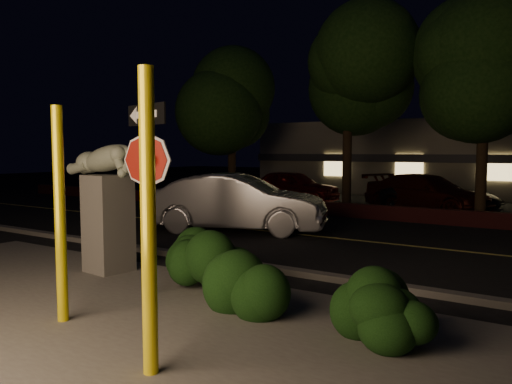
# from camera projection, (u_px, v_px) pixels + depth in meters

# --- Properties ---
(ground) EXTENTS (90.00, 90.00, 0.00)m
(ground) POSITION_uv_depth(u_px,v_px,m) (380.00, 225.00, 15.90)
(ground) COLOR black
(ground) RESTS_ON ground
(patio) EXTENTS (14.00, 6.00, 0.02)m
(patio) POSITION_uv_depth(u_px,v_px,m) (102.00, 326.00, 6.73)
(patio) COLOR #4C4944
(patio) RESTS_ON ground
(road) EXTENTS (80.00, 8.00, 0.01)m
(road) POSITION_uv_depth(u_px,v_px,m) (342.00, 239.00, 13.40)
(road) COLOR black
(road) RESTS_ON ground
(lane_marking) EXTENTS (80.00, 0.12, 0.00)m
(lane_marking) POSITION_uv_depth(u_px,v_px,m) (342.00, 239.00, 13.40)
(lane_marking) COLOR gold
(lane_marking) RESTS_ON road
(curb) EXTENTS (80.00, 0.25, 0.12)m
(curb) POSITION_uv_depth(u_px,v_px,m) (259.00, 267.00, 9.98)
(curb) COLOR #4C4944
(curb) RESTS_ON ground
(brick_wall) EXTENTS (40.00, 0.35, 0.50)m
(brick_wall) POSITION_uv_depth(u_px,v_px,m) (393.00, 213.00, 16.96)
(brick_wall) COLOR #4C1819
(brick_wall) RESTS_ON ground
(parking_lot) EXTENTS (40.00, 12.00, 0.01)m
(parking_lot) POSITION_uv_depth(u_px,v_px,m) (434.00, 205.00, 21.73)
(parking_lot) COLOR black
(parking_lot) RESTS_ON ground
(building) EXTENTS (22.00, 10.20, 4.00)m
(building) POSITION_uv_depth(u_px,v_px,m) (471.00, 157.00, 28.23)
(building) COLOR gray
(building) RESTS_ON ground
(tree_far_a) EXTENTS (4.60, 4.60, 7.43)m
(tree_far_a) POSITION_uv_depth(u_px,v_px,m) (232.00, 84.00, 22.33)
(tree_far_a) COLOR black
(tree_far_a) RESTS_ON ground
(tree_far_b) EXTENTS (5.20, 5.20, 8.41)m
(tree_far_b) POSITION_uv_depth(u_px,v_px,m) (349.00, 56.00, 19.44)
(tree_far_b) COLOR black
(tree_far_b) RESTS_ON ground
(tree_far_c) EXTENTS (4.80, 4.80, 7.84)m
(tree_far_c) POSITION_uv_depth(u_px,v_px,m) (486.00, 51.00, 16.40)
(tree_far_c) COLOR black
(tree_far_c) RESTS_ON ground
(yellow_pole_left) EXTENTS (0.15, 0.15, 2.98)m
(yellow_pole_left) POSITION_uv_depth(u_px,v_px,m) (60.00, 215.00, 6.81)
(yellow_pole_left) COLOR #D9C10D
(yellow_pole_left) RESTS_ON ground
(yellow_pole_right) EXTENTS (0.16, 0.16, 3.23)m
(yellow_pole_right) POSITION_uv_depth(u_px,v_px,m) (148.00, 224.00, 5.17)
(yellow_pole_right) COLOR yellow
(yellow_pole_right) RESTS_ON ground
(signpost) EXTENTS (1.04, 0.26, 3.12)m
(signpost) POSITION_uv_depth(u_px,v_px,m) (146.00, 161.00, 7.98)
(signpost) COLOR black
(signpost) RESTS_ON ground
(sculpture) EXTENTS (2.40, 0.85, 2.56)m
(sculpture) POSITION_uv_depth(u_px,v_px,m) (109.00, 192.00, 9.63)
(sculpture) COLOR #4C4944
(sculpture) RESTS_ON ground
(hedge_center) EXTENTS (2.16, 1.43, 1.03)m
(hedge_center) POSITION_uv_depth(u_px,v_px,m) (201.00, 258.00, 8.67)
(hedge_center) COLOR black
(hedge_center) RESTS_ON ground
(hedge_right) EXTENTS (1.82, 1.03, 1.17)m
(hedge_right) POSITION_uv_depth(u_px,v_px,m) (241.00, 271.00, 7.41)
(hedge_right) COLOR black
(hedge_right) RESTS_ON ground
(hedge_far_right) EXTENTS (1.65, 1.20, 1.04)m
(hedge_far_right) POSITION_uv_depth(u_px,v_px,m) (395.00, 304.00, 6.04)
(hedge_far_right) COLOR black
(hedge_far_right) RESTS_ON ground
(silver_sedan) EXTENTS (5.47, 3.47, 1.70)m
(silver_sedan) POSITION_uv_depth(u_px,v_px,m) (237.00, 203.00, 14.60)
(silver_sedan) COLOR #AFAEB3
(silver_sedan) RESTS_ON ground
(parked_car_red) EXTENTS (4.36, 1.79, 1.48)m
(parked_car_red) POSITION_uv_depth(u_px,v_px,m) (293.00, 186.00, 23.02)
(parked_car_red) COLOR maroon
(parked_car_red) RESTS_ON ground
(parked_car_darkred) EXTENTS (5.46, 3.60, 1.47)m
(parked_car_darkred) POSITION_uv_depth(u_px,v_px,m) (427.00, 194.00, 19.18)
(parked_car_darkred) COLOR #3C0E08
(parked_car_darkred) RESTS_ON ground
(parked_car_dark) EXTENTS (4.52, 2.10, 1.25)m
(parked_car_dark) POSITION_uv_depth(u_px,v_px,m) (441.00, 196.00, 19.27)
(parked_car_dark) COLOR black
(parked_car_dark) RESTS_ON ground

